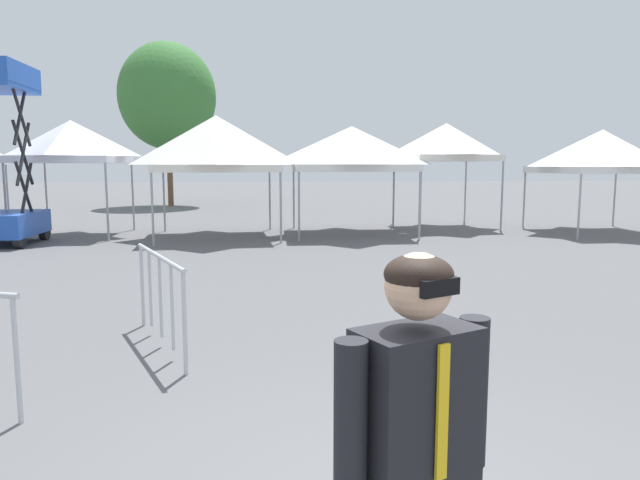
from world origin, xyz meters
The scene contains 9 objects.
canopy_tent_left_of_center centered at (-6.12, 14.69, 2.74)m, with size 2.94×2.94×3.36m.
canopy_tent_behind_right centered at (-1.91, 13.93, 2.67)m, with size 3.70×3.70×3.47m.
canopy_tent_far_right centered at (2.05, 14.31, 2.55)m, with size 3.56×3.56×3.22m.
canopy_tent_center centered at (5.42, 15.72, 2.81)m, with size 3.04×3.04×3.43m.
canopy_tent_right_of_center centered at (9.73, 13.88, 2.48)m, with size 3.47×3.47×3.14m.
scissor_lift centered at (-7.28, 12.90, 1.36)m, with size 1.42×2.31×4.63m.
person_foreground centered at (-0.18, -0.99, 1.03)m, with size 0.60×0.39×1.78m.
tree_behind_tents_center centered at (-5.22, 27.06, 5.48)m, with size 4.79×4.79×8.12m.
crowd_barrier_by_lift centered at (-1.84, 3.68, 0.75)m, with size 0.85×1.96×1.08m.
Camera 1 is at (-0.70, -2.83, 2.07)m, focal length 32.20 mm.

